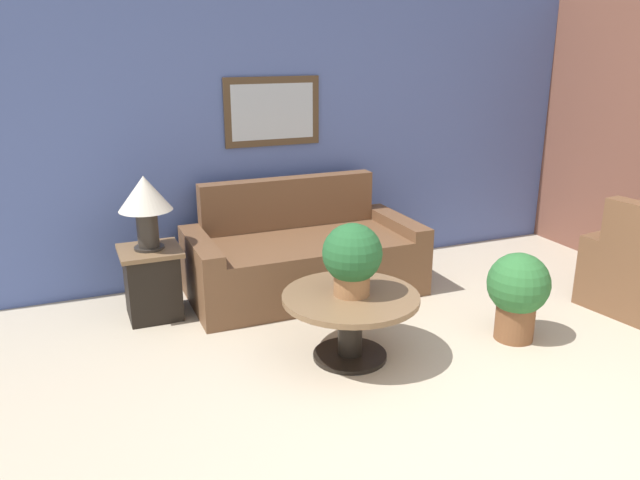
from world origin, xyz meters
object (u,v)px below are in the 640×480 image
table_lamp (145,199)px  couch_main (303,258)px  side_table (152,282)px  potted_plant_on_table (352,257)px  potted_plant_floor (518,291)px  coffee_table (350,312)px

table_lamp → couch_main: bearing=1.4°
side_table → table_lamp: size_ratio=0.99×
couch_main → potted_plant_on_table: 1.35m
potted_plant_on_table → potted_plant_floor: (1.25, -0.22, -0.36)m
couch_main → coffee_table: size_ratio=2.11×
coffee_table → side_table: size_ratio=1.65×
potted_plant_on_table → coffee_table: bearing=-141.5°
coffee_table → potted_plant_on_table: 0.40m
side_table → table_lamp: 0.68m
table_lamp → potted_plant_on_table: size_ratio=1.16×
potted_plant_on_table → table_lamp: bearing=133.5°
couch_main → table_lamp: size_ratio=3.42×
coffee_table → table_lamp: (-1.16, 1.24, 0.63)m
side_table → potted_plant_floor: potted_plant_floor is taller
couch_main → potted_plant_floor: size_ratio=2.97×
potted_plant_on_table → side_table: bearing=133.5°
couch_main → table_lamp: bearing=-178.6°
couch_main → potted_plant_on_table: size_ratio=3.98×
couch_main → potted_plant_floor: couch_main is taller
couch_main → side_table: couch_main is taller
table_lamp → side_table: bearing=90.0°
potted_plant_on_table → potted_plant_floor: 1.32m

